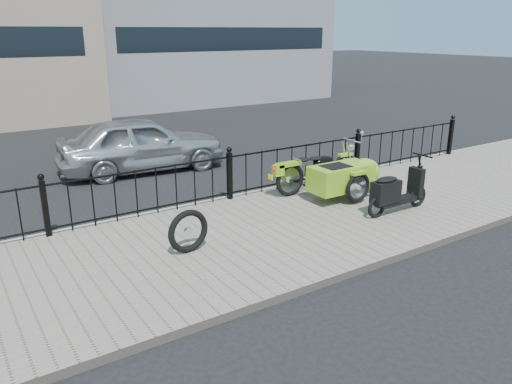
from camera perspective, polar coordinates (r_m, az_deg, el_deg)
ground at (r=9.16m, az=1.14°, el=-3.66°), size 120.00×120.00×0.00m
sidewalk at (r=8.76m, az=2.99°, el=-4.30°), size 30.00×3.80×0.12m
curb at (r=10.29m, az=-3.38°, el=-0.86°), size 30.00×0.10×0.12m
iron_fence at (r=10.01m, az=-3.04°, el=1.78°), size 14.11×0.11×1.08m
motorcycle_sidecar at (r=10.29m, az=9.87°, el=2.03°), size 2.28×1.47×0.98m
scooter at (r=9.57m, az=15.59°, el=-0.04°), size 1.54×0.45×1.04m
spare_tire at (r=7.69m, az=-7.75°, el=-4.46°), size 0.70×0.16×0.69m
sedan_car at (r=12.78m, az=-12.96°, el=5.40°), size 4.18×1.98×1.38m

